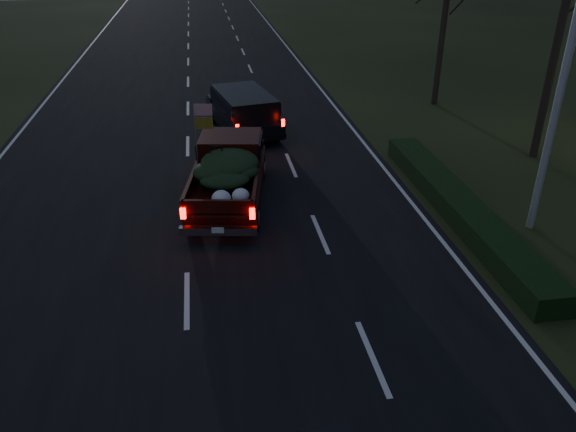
{
  "coord_description": "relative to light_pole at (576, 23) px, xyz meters",
  "views": [
    {
      "loc": [
        0.65,
        -10.6,
        7.55
      ],
      "look_at": [
        2.51,
        1.24,
        1.3
      ],
      "focal_mm": 35.0,
      "sensor_mm": 36.0,
      "label": 1
    }
  ],
  "objects": [
    {
      "name": "ground",
      "position": [
        -9.5,
        -2.0,
        -5.48
      ],
      "size": [
        120.0,
        120.0,
        0.0
      ],
      "primitive_type": "plane",
      "color": "black",
      "rests_on": "ground"
    },
    {
      "name": "road_asphalt",
      "position": [
        -9.5,
        -2.0,
        -5.47
      ],
      "size": [
        14.0,
        120.0,
        0.02
      ],
      "primitive_type": "cube",
      "color": "black",
      "rests_on": "ground"
    },
    {
      "name": "hedge_row",
      "position": [
        -1.7,
        1.0,
        -5.18
      ],
      "size": [
        1.0,
        10.0,
        0.6
      ],
      "primitive_type": "cube",
      "color": "black",
      "rests_on": "ground"
    },
    {
      "name": "light_pole",
      "position": [
        0.0,
        0.0,
        0.0
      ],
      "size": [
        0.5,
        0.9,
        9.16
      ],
      "color": "silver",
      "rests_on": "ground"
    },
    {
      "name": "pickup_truck",
      "position": [
        -8.21,
        3.0,
        -4.47
      ],
      "size": [
        2.77,
        5.41,
        2.71
      ],
      "rotation": [
        0.0,
        0.0,
        -0.16
      ],
      "color": "black",
      "rests_on": "ground"
    },
    {
      "name": "lead_suv",
      "position": [
        -7.21,
        9.29,
        -4.46
      ],
      "size": [
        2.86,
        5.01,
        1.36
      ],
      "rotation": [
        0.0,
        0.0,
        0.2
      ],
      "color": "black",
      "rests_on": "ground"
    }
  ]
}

